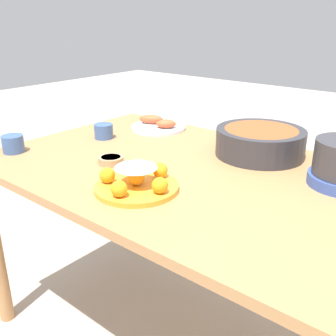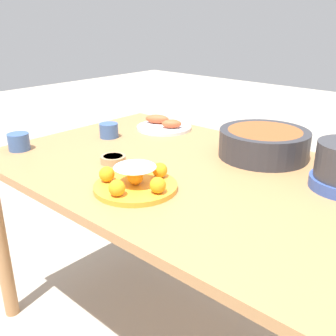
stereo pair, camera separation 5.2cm
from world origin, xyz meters
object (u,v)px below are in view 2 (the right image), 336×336
(cake_plate, at_px, (135,181))
(sauce_bowl, at_px, (113,159))
(serving_bowl, at_px, (264,143))
(cup_far, at_px, (109,130))
(dining_table, at_px, (196,195))
(seafood_platter, at_px, (164,125))
(cup_near, at_px, (19,142))

(cake_plate, bearing_deg, sauce_bowl, 155.20)
(serving_bowl, distance_m, cup_far, 0.66)
(dining_table, height_order, cake_plate, cake_plate)
(cake_plate, relative_size, seafood_platter, 1.01)
(sauce_bowl, height_order, seafood_platter, seafood_platter)
(cup_near, bearing_deg, dining_table, 23.96)
(seafood_platter, bearing_deg, cup_far, -107.70)
(serving_bowl, height_order, sauce_bowl, serving_bowl)
(serving_bowl, relative_size, seafood_platter, 1.30)
(dining_table, bearing_deg, seafood_platter, 144.59)
(dining_table, xyz_separation_m, sauce_bowl, (-0.27, -0.14, 0.10))
(dining_table, distance_m, cup_near, 0.73)
(serving_bowl, bearing_deg, dining_table, -108.46)
(seafood_platter, bearing_deg, sauce_bowl, -69.50)
(sauce_bowl, height_order, cup_near, cup_near)
(sauce_bowl, bearing_deg, dining_table, 26.86)
(cake_plate, height_order, sauce_bowl, cake_plate)
(dining_table, relative_size, serving_bowl, 4.55)
(seafood_platter, relative_size, cup_far, 3.15)
(dining_table, height_order, cup_far, cup_far)
(cake_plate, bearing_deg, seafood_platter, 125.29)
(seafood_platter, xyz_separation_m, cup_far, (-0.08, -0.26, 0.02))
(cake_plate, bearing_deg, cup_near, -175.37)
(serving_bowl, relative_size, sauce_bowl, 3.66)
(sauce_bowl, height_order, cup_far, cup_far)
(dining_table, bearing_deg, serving_bowl, 71.54)
(cake_plate, height_order, seafood_platter, cake_plate)
(cake_plate, distance_m, cup_far, 0.56)
(cake_plate, bearing_deg, dining_table, 78.71)
(serving_bowl, bearing_deg, seafood_platter, 176.19)
(serving_bowl, distance_m, cup_near, 0.94)
(cake_plate, bearing_deg, serving_bowl, 74.82)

